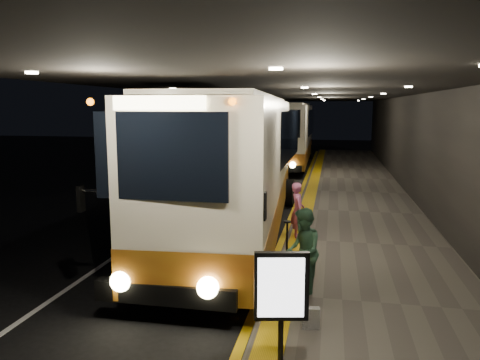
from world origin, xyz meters
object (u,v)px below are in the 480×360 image
(passenger_boarding, at_px, (298,210))
(passenger_waiting_green, at_px, (303,251))
(stanchion_post, at_px, (287,244))
(info_sign, at_px, (281,289))
(coach_main, at_px, (237,171))
(coach_second, at_px, (289,137))
(bag_polka, at_px, (311,318))

(passenger_boarding, xyz_separation_m, passenger_waiting_green, (0.42, -4.09, 0.07))
(passenger_boarding, distance_m, stanchion_post, 2.60)
(info_sign, xyz_separation_m, stanchion_post, (-0.32, 4.20, -0.59))
(coach_main, bearing_deg, passenger_boarding, -22.79)
(coach_main, height_order, coach_second, coach_main)
(info_sign, relative_size, stanchion_post, 1.54)
(coach_second, height_order, bag_polka, coach_second)
(coach_second, xyz_separation_m, bag_polka, (2.63, -24.00, -1.60))
(passenger_waiting_green, bearing_deg, bag_polka, 0.56)
(coach_main, relative_size, stanchion_post, 12.09)
(coach_second, bearing_deg, stanchion_post, -85.74)
(coach_main, xyz_separation_m, bag_polka, (2.57, -6.30, -1.63))
(bag_polka, height_order, stanchion_post, stanchion_post)
(info_sign, bearing_deg, bag_polka, 59.75)
(bag_polka, bearing_deg, stanchion_post, 103.12)
(passenger_waiting_green, relative_size, stanchion_post, 1.60)
(passenger_boarding, bearing_deg, passenger_waiting_green, 173.58)
(coach_second, relative_size, bag_polka, 34.89)
(coach_second, distance_m, stanchion_post, 21.07)
(coach_main, bearing_deg, passenger_waiting_green, -67.48)
(bag_polka, relative_size, info_sign, 0.22)
(info_sign, bearing_deg, coach_main, 94.73)
(coach_main, distance_m, passenger_boarding, 2.26)
(bag_polka, relative_size, stanchion_post, 0.34)
(passenger_boarding, height_order, bag_polka, passenger_boarding)
(coach_main, xyz_separation_m, passenger_waiting_green, (2.33, -4.76, -0.94))
(coach_second, height_order, passenger_waiting_green, coach_second)
(passenger_waiting_green, height_order, bag_polka, passenger_waiting_green)
(coach_main, distance_m, stanchion_post, 3.96)
(passenger_waiting_green, bearing_deg, stanchion_post, -171.34)
(passenger_waiting_green, distance_m, info_sign, 2.71)
(passenger_boarding, bearing_deg, coach_second, -6.10)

